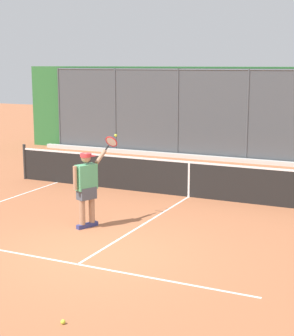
# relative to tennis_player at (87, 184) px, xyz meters

# --- Properties ---
(ground_plane) EXTENTS (60.00, 60.00, 0.00)m
(ground_plane) POSITION_rel_tennis_player_xyz_m (-1.00, 1.38, -0.95)
(ground_plane) COLOR #A8603D
(court_line_markings) EXTENTS (8.41, 9.92, 0.01)m
(court_line_markings) POSITION_rel_tennis_player_xyz_m (-1.00, 2.30, -0.95)
(court_line_markings) COLOR white
(court_line_markings) RESTS_ON ground
(fence_backdrop) EXTENTS (18.97, 1.37, 3.37)m
(fence_backdrop) POSITION_rel_tennis_player_xyz_m (-1.00, -9.84, 0.72)
(fence_backdrop) COLOR #474C51
(fence_backdrop) RESTS_ON ground
(tennis_net) EXTENTS (10.81, 0.09, 1.07)m
(tennis_net) POSITION_rel_tennis_player_xyz_m (-1.00, -3.46, -0.45)
(tennis_net) COLOR #2D2D2D
(tennis_net) RESTS_ON ground
(tennis_player) EXTENTS (0.49, 1.36, 1.92)m
(tennis_player) POSITION_rel_tennis_player_xyz_m (0.00, 0.00, 0.00)
(tennis_player) COLOR navy
(tennis_player) RESTS_ON ground
(tennis_ball_near_net) EXTENTS (0.07, 0.07, 0.07)m
(tennis_ball_near_net) POSITION_rel_tennis_player_xyz_m (-2.03, 3.96, -0.92)
(tennis_ball_near_net) COLOR #C1D138
(tennis_ball_near_net) RESTS_ON ground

